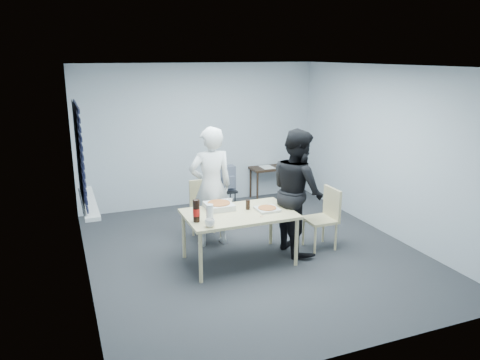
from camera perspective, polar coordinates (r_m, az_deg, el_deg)
name	(u,v)px	position (r m, az deg, el deg)	size (l,w,h in m)	color
room	(82,161)	(6.26, -18.74, 2.21)	(5.00, 5.00, 5.00)	#303135
dining_table	(239,217)	(6.27, -0.12, -4.51)	(1.45, 0.92, 0.70)	beige
chair_far	(205,205)	(7.20, -4.31, -3.03)	(0.42, 0.42, 0.89)	beige
chair_right	(325,214)	(6.90, 10.37, -4.07)	(0.42, 0.42, 0.89)	beige
person_white	(211,187)	(6.79, -3.56, -0.85)	(0.65, 0.42, 1.77)	silver
person_black	(297,191)	(6.63, 7.00, -1.35)	(0.86, 0.47, 1.77)	black
side_table	(274,171)	(9.15, 4.19, 1.15)	(0.94, 0.42, 0.62)	black
stool	(226,196)	(8.22, -1.69, -1.95)	(0.32, 0.32, 0.45)	black
backpack	(226,179)	(8.12, -1.68, 0.18)	(0.31, 0.22, 0.43)	slate
pizza_box_a	(219,206)	(6.39, -2.58, -3.15)	(0.36, 0.36, 0.09)	silver
pizza_box_b	(267,209)	(6.34, 3.33, -3.54)	(0.29, 0.29, 0.04)	silver
mug_a	(210,223)	(5.75, -3.68, -5.25)	(0.12, 0.12, 0.10)	white
mug_b	(229,202)	(6.54, -1.34, -2.70)	(0.10, 0.10, 0.09)	white
cola_glass	(248,205)	(6.36, 0.97, -3.03)	(0.06, 0.06, 0.13)	black
soda_bottle	(196,211)	(5.90, -5.34, -3.80)	(0.09, 0.09, 0.29)	black
plastic_cups	(210,213)	(5.91, -3.71, -4.03)	(0.09, 0.09, 0.22)	silver
rubber_band	(262,216)	(6.11, 2.65, -4.46)	(0.05, 0.05, 0.00)	red
papers	(267,167)	(9.08, 3.31, 1.59)	(0.23, 0.32, 0.01)	white
black_box	(284,164)	(9.23, 5.42, 1.95)	(0.14, 0.10, 0.06)	black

